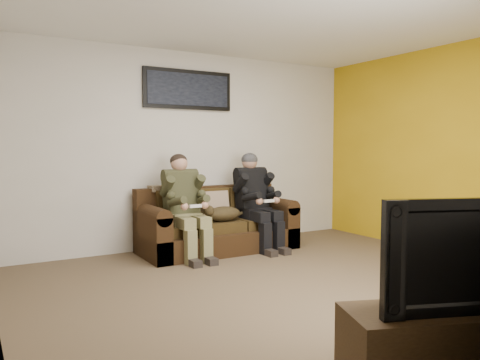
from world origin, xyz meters
TOP-DOWN VIEW (x-y plane):
  - floor at (0.00, 0.00)m, footprint 5.00×5.00m
  - ceiling at (0.00, 0.00)m, footprint 5.00×5.00m
  - wall_back at (0.00, 2.25)m, footprint 5.00×0.00m
  - wall_right at (2.50, 0.00)m, footprint 0.00×4.50m
  - accent_wall_right at (2.49, 0.00)m, footprint 0.00×4.50m
  - sofa at (0.12, 1.82)m, footprint 1.99×0.86m
  - throw_pillow at (0.12, 1.86)m, footprint 0.38×0.18m
  - throw_blanket at (-0.48, 2.07)m, footprint 0.41×0.20m
  - person_left at (-0.39, 1.66)m, footprint 0.51×0.87m
  - person_right at (0.63, 1.66)m, footprint 0.51×0.86m
  - cat at (0.11, 1.63)m, footprint 0.66×0.26m
  - framed_poster at (-0.08, 2.22)m, footprint 1.25×0.05m
  - tv_stand at (-0.26, -1.95)m, footprint 1.43×0.90m
  - television at (-0.26, -1.95)m, footprint 1.09×0.53m

SIDE VIEW (x-z plane):
  - floor at x=0.00m, z-range 0.00..0.00m
  - tv_stand at x=-0.26m, z-range 0.00..0.43m
  - sofa at x=0.12m, z-range -0.10..0.71m
  - cat at x=0.11m, z-range 0.38..0.62m
  - throw_pillow at x=0.12m, z-range 0.39..0.77m
  - person_left at x=-0.39m, z-range 0.07..1.32m
  - person_right at x=0.63m, z-range 0.07..1.33m
  - television at x=-0.26m, z-range 0.43..1.07m
  - throw_blanket at x=-0.48m, z-range 0.78..0.85m
  - wall_back at x=0.00m, z-range -1.20..3.80m
  - wall_right at x=2.50m, z-range -0.95..3.55m
  - accent_wall_right at x=2.49m, z-range -0.95..3.55m
  - framed_poster at x=-0.08m, z-range 1.84..2.36m
  - ceiling at x=0.00m, z-range 2.60..2.60m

